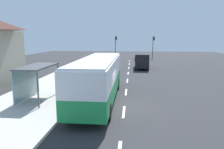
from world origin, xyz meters
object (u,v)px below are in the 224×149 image
object	(u,v)px
white_van	(142,60)
traffic_light_near_side	(153,44)
bus_shelter	(33,74)
recycling_bin_green	(68,90)
sedan_near	(139,56)
traffic_light_far_side	(116,43)
bus	(99,77)
recycling_bin_yellow	(70,88)

from	to	relation	value
white_van	traffic_light_near_side	size ratio (longest dim) A/B	1.05
bus_shelter	traffic_light_near_side	bearing A→B (deg)	70.96
recycling_bin_green	traffic_light_near_side	xyz separation A→B (m)	(9.70, 33.55, 2.65)
white_van	recycling_bin_green	distance (m)	18.15
sedan_near	traffic_light_far_side	size ratio (longest dim) A/B	0.89
recycling_bin_green	bus_shelter	world-z (taller)	bus_shelter
bus_shelter	recycling_bin_green	bearing A→B (deg)	23.66
sedan_near	bus_shelter	bearing A→B (deg)	-105.84
recycling_bin_green	bus_shelter	size ratio (longest dim) A/B	0.24
white_van	traffic_light_near_side	bearing A→B (deg)	78.74
recycling_bin_green	bus_shelter	bearing A→B (deg)	-156.34
bus	white_van	size ratio (longest dim) A/B	2.10
recycling_bin_green	recycling_bin_yellow	world-z (taller)	same
traffic_light_near_side	traffic_light_far_side	bearing A→B (deg)	174.69
white_van	bus	bearing A→B (deg)	-102.70
recycling_bin_green	white_van	bearing A→B (deg)	69.34
sedan_near	recycling_bin_green	distance (m)	30.44
traffic_light_near_side	sedan_near	bearing A→B (deg)	-129.96
sedan_near	traffic_light_far_side	xyz separation A→B (m)	(-5.40, 4.62, 2.55)
white_van	recycling_bin_green	size ratio (longest dim) A/B	5.51
traffic_light_far_side	bus_shelter	xyz separation A→B (m)	(-3.31, -35.32, -1.24)
bus	sedan_near	world-z (taller)	bus
traffic_light_far_side	bus_shelter	distance (m)	35.50
white_van	recycling_bin_yellow	world-z (taller)	white_van
sedan_near	traffic_light_near_side	distance (m)	5.58
bus	bus_shelter	distance (m)	4.74
sedan_near	bus_shelter	distance (m)	31.95
recycling_bin_yellow	traffic_light_near_side	xyz separation A→B (m)	(9.70, 32.85, 2.65)
recycling_bin_yellow	sedan_near	bearing A→B (deg)	77.38
bus_shelter	recycling_bin_yellow	bearing A→B (deg)	37.04
sedan_near	traffic_light_near_side	world-z (taller)	traffic_light_near_side
traffic_light_near_side	bus	bearing A→B (deg)	-102.00
traffic_light_near_side	bus_shelter	bearing A→B (deg)	-109.04
sedan_near	bus	bearing A→B (deg)	-97.59
traffic_light_far_side	bus	bearing A→B (deg)	-87.71
white_van	recycling_bin_green	bearing A→B (deg)	-110.66
recycling_bin_yellow	traffic_light_near_side	world-z (taller)	traffic_light_near_side
traffic_light_near_side	traffic_light_far_side	xyz separation A→B (m)	(-8.60, 0.80, 0.04)
bus	traffic_light_far_side	distance (m)	34.79
bus	recycling_bin_green	xyz separation A→B (m)	(-2.49, 0.38, -1.19)
sedan_near	traffic_light_far_side	world-z (taller)	traffic_light_far_side
white_van	traffic_light_far_side	distance (m)	18.28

